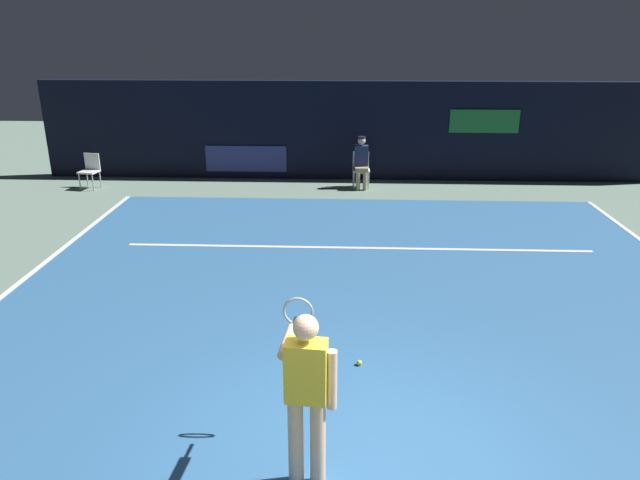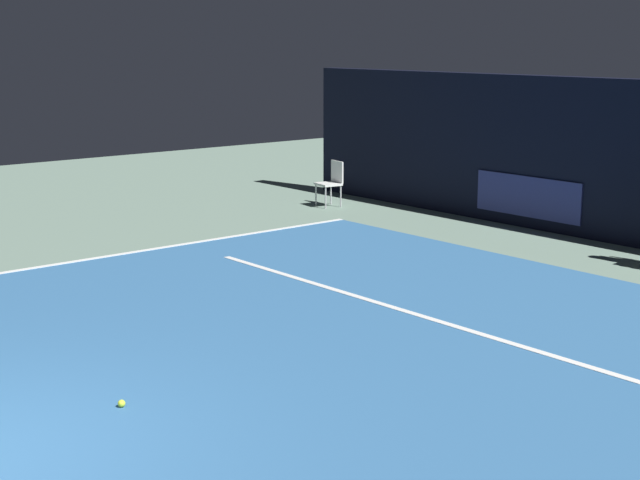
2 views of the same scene
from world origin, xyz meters
The scene contains 9 objects.
ground_plane centered at (0.00, 4.09, 0.00)m, with size 33.60×33.60×0.00m, color slate.
court_surface centered at (0.00, 4.09, 0.01)m, with size 11.19×10.18×0.01m, color #336699.
line_sideline_right centered at (-5.55, 4.09, 0.01)m, with size 0.10×10.18×0.01m, color white.
line_service centered at (0.00, 5.87, 0.01)m, with size 8.73×0.10×0.01m, color white.
back_wall centered at (0.00, 11.31, 1.30)m, with size 16.81×0.33×2.60m.
tennis_player centered at (-0.56, -0.20, 0.99)m, with size 0.55×0.96×1.73m.
line_judge_on_chair centered at (0.16, 10.30, 0.69)m, with size 0.45×0.54×1.32m.
courtside_chair_near centered at (-6.77, 10.00, 0.50)m, with size 0.50×0.48×0.88m.
tennis_ball centered at (-0.04, 1.79, 0.05)m, with size 0.07×0.07×0.07m, color #CCE033.
Camera 1 is at (-0.26, -4.58, 3.99)m, focal length 33.25 mm.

